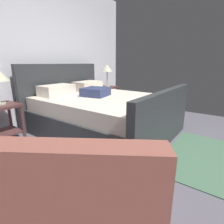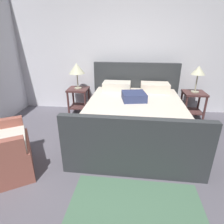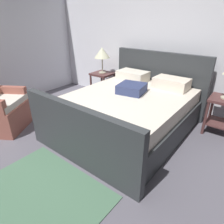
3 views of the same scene
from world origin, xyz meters
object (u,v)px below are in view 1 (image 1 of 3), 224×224
(bed, at_px, (102,112))
(table_lamp_right, at_px, (107,69))
(armchair, at_px, (86,213))
(nightstand_right, at_px, (107,94))
(nightstand_left, at_px, (2,118))

(bed, relative_size, table_lamp_right, 4.24)
(armchair, bearing_deg, bed, 35.70)
(bed, relative_size, nightstand_right, 3.79)
(bed, relative_size, armchair, 2.28)
(table_lamp_right, bearing_deg, nightstand_left, 178.61)
(nightstand_right, distance_m, nightstand_left, 2.48)
(nightstand_right, height_order, nightstand_left, same)
(armchair, bearing_deg, nightstand_right, 34.38)
(nightstand_right, height_order, armchair, armchair)
(table_lamp_right, bearing_deg, nightstand_right, -126.87)
(table_lamp_right, distance_m, armchair, 3.70)
(nightstand_right, xyz_separation_m, nightstand_left, (-2.48, 0.06, 0.00))
(table_lamp_right, distance_m, nightstand_left, 2.56)
(nightstand_left, bearing_deg, nightstand_right, -1.39)
(bed, distance_m, armchair, 2.17)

